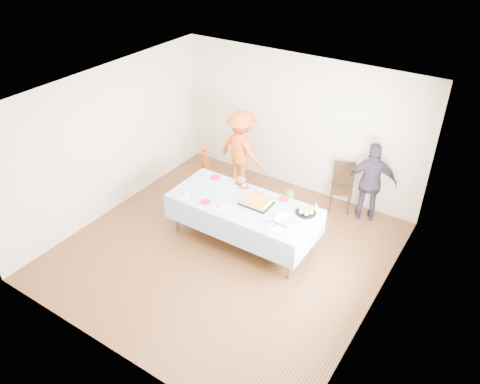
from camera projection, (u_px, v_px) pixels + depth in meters
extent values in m
plane|color=#482814|center=(225.00, 250.00, 7.90)|extent=(5.00, 5.00, 0.00)
cube|color=beige|center=(299.00, 125.00, 8.92)|extent=(5.00, 0.04, 2.70)
cube|color=beige|center=(101.00, 277.00, 5.40)|extent=(5.00, 0.04, 2.70)
cube|color=beige|center=(109.00, 142.00, 8.31)|extent=(0.04, 5.00, 2.70)
cube|color=beige|center=(383.00, 237.00, 6.02)|extent=(0.04, 5.00, 2.70)
cube|color=white|center=(222.00, 98.00, 6.43)|extent=(5.00, 5.00, 0.04)
cube|color=#472B16|center=(388.00, 220.00, 6.09)|extent=(0.03, 1.75, 1.35)
cylinder|color=#53301C|center=(176.00, 214.00, 8.15)|extent=(0.06, 0.06, 0.73)
cylinder|color=#53301C|center=(290.00, 261.00, 7.12)|extent=(0.06, 0.06, 0.73)
cylinder|color=#53301C|center=(205.00, 192.00, 8.74)|extent=(0.06, 0.06, 0.73)
cylinder|color=#53301C|center=(314.00, 232.00, 7.71)|extent=(0.06, 0.06, 0.73)
cube|color=#53301C|center=(243.00, 204.00, 7.72)|extent=(2.40, 1.00, 0.04)
cube|color=white|center=(243.00, 203.00, 7.71)|extent=(2.50, 1.10, 0.01)
cube|color=black|center=(257.00, 204.00, 7.67)|extent=(0.50, 0.39, 0.01)
cube|color=#ECC959|center=(257.00, 202.00, 7.65)|extent=(0.42, 0.32, 0.06)
cube|color=#975322|center=(257.00, 200.00, 7.63)|extent=(0.42, 0.32, 0.01)
cylinder|color=black|center=(306.00, 213.00, 7.45)|extent=(0.34, 0.34, 0.02)
sphere|color=tan|center=(311.00, 212.00, 7.38)|extent=(0.08, 0.08, 0.08)
sphere|color=tan|center=(311.00, 209.00, 7.45)|extent=(0.08, 0.08, 0.08)
sphere|color=tan|center=(306.00, 207.00, 7.49)|extent=(0.08, 0.08, 0.08)
sphere|color=tan|center=(301.00, 208.00, 7.46)|extent=(0.08, 0.08, 0.08)
sphere|color=tan|center=(301.00, 212.00, 7.39)|extent=(0.08, 0.08, 0.08)
sphere|color=tan|center=(306.00, 213.00, 7.34)|extent=(0.08, 0.08, 0.08)
sphere|color=tan|center=(306.00, 210.00, 7.42)|extent=(0.08, 0.08, 0.08)
imported|color=silver|center=(286.00, 220.00, 7.22)|extent=(0.33, 0.33, 0.08)
cone|color=white|center=(316.00, 206.00, 7.49)|extent=(0.09, 0.09, 0.15)
cylinder|color=red|center=(216.00, 177.00, 8.37)|extent=(0.18, 0.18, 0.01)
cylinder|color=red|center=(244.00, 187.00, 8.11)|extent=(0.19, 0.19, 0.01)
cylinder|color=red|center=(259.00, 193.00, 7.94)|extent=(0.17, 0.17, 0.01)
cylinder|color=red|center=(284.00, 199.00, 7.78)|extent=(0.18, 0.18, 0.01)
cylinder|color=red|center=(206.00, 202.00, 7.72)|extent=(0.18, 0.18, 0.01)
cylinder|color=white|center=(183.00, 195.00, 7.89)|extent=(0.23, 0.23, 0.01)
cylinder|color=white|center=(219.00, 207.00, 7.58)|extent=(0.23, 0.23, 0.01)
cylinder|color=white|center=(275.00, 227.00, 7.14)|extent=(0.24, 0.24, 0.01)
cylinder|color=black|center=(330.00, 203.00, 8.72)|extent=(0.03, 0.03, 0.41)
cylinder|color=black|center=(349.00, 206.00, 8.64)|extent=(0.03, 0.03, 0.41)
cylinder|color=black|center=(332.00, 193.00, 8.99)|extent=(0.03, 0.03, 0.41)
cylinder|color=black|center=(350.00, 196.00, 8.92)|extent=(0.03, 0.03, 0.41)
cube|color=black|center=(342.00, 190.00, 8.70)|extent=(0.50, 0.50, 0.05)
cube|color=black|center=(344.00, 173.00, 8.71)|extent=(0.39, 0.16, 0.47)
imported|color=#BE3C17|center=(205.00, 161.00, 9.72)|extent=(0.32, 0.27, 0.75)
imported|color=#366C24|center=(288.00, 209.00, 8.22)|extent=(0.45, 0.39, 0.78)
imported|color=tan|center=(240.00, 198.00, 8.42)|extent=(0.46, 0.37, 0.90)
imported|color=#E25C1C|center=(241.00, 150.00, 9.21)|extent=(1.13, 0.76, 1.62)
imported|color=#332939|center=(371.00, 183.00, 8.27)|extent=(0.96, 0.67, 1.52)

